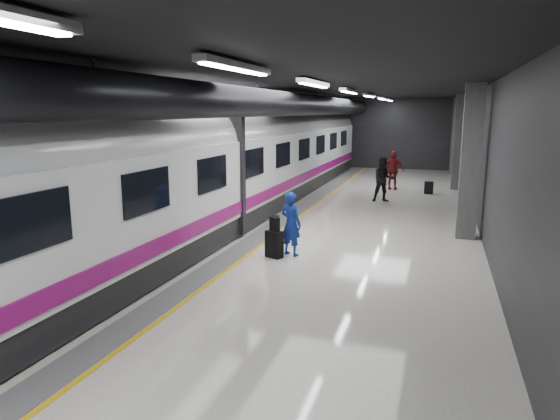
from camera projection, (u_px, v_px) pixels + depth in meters
The scene contains 9 objects.
ground at pixel (300, 242), 14.41m from camera, with size 40.00×40.00×0.00m, color silver.
platform_hall at pixel (301, 117), 14.70m from camera, with size 10.02×40.02×4.51m.
train at pixel (197, 167), 14.98m from camera, with size 3.05×38.00×4.05m.
traveler_main at pixel (291, 224), 12.93m from camera, with size 0.61×0.40×1.68m, color #1626A8.
suitcase_main at pixel (274, 244), 12.82m from camera, with size 0.43×0.27×0.70m, color black.
shoulder_bag at pixel (275, 224), 12.72m from camera, with size 0.27×0.15×0.36m, color black.
traveler_far_a at pixel (383, 180), 20.65m from camera, with size 0.90×0.70×1.85m, color black.
traveler_far_b at pixel (393, 170), 24.00m from camera, with size 1.09×0.45×1.86m, color maroon.
suitcase_far at pixel (429, 188), 22.76m from camera, with size 0.38×0.25×0.57m, color black.
Camera 1 is at (3.69, -13.47, 3.70)m, focal length 32.00 mm.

